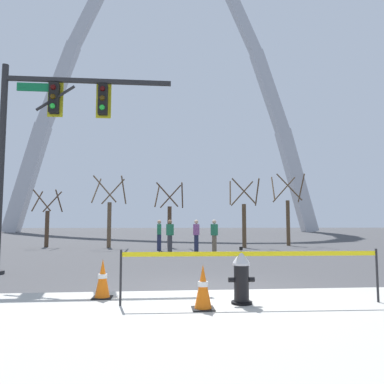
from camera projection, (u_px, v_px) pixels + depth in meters
name	position (u px, v px, depth m)	size (l,w,h in m)	color
ground_plane	(207.00, 292.00, 7.35)	(240.00, 240.00, 0.00)	#3D3D3F
sidewalk_near_curb	(257.00, 365.00, 3.55)	(40.00, 8.00, 0.01)	#A8A59E
fire_hydrant	(241.00, 277.00, 6.28)	(0.46, 0.48, 0.99)	black
caution_tape_barrier	(252.00, 267.00, 6.27)	(4.56, 0.16, 0.95)	#232326
traffic_cone_by_hydrant	(103.00, 279.00, 6.73)	(0.36, 0.36, 0.73)	black
traffic_cone_mid_sidewalk	(203.00, 287.00, 5.86)	(0.36, 0.36, 0.73)	black
traffic_signal_gantry	(44.00, 131.00, 10.37)	(5.02, 0.44, 6.00)	#232326
monument_arch	(167.00, 95.00, 62.25)	(52.29, 2.27, 54.09)	#B2B5BC
tree_far_left	(47.00, 222.00, 21.68)	(1.60, 1.61, 3.43)	#473323
tree_left_mid	(109.00, 216.00, 21.34)	(1.94, 1.95, 4.20)	brown
tree_center_left	(169.00, 219.00, 21.34)	(1.76, 1.77, 3.81)	#473323
tree_center_right	(244.00, 217.00, 21.07)	(1.85, 1.86, 4.01)	brown
tree_right_mid	(288.00, 214.00, 23.22)	(2.10, 2.11, 4.56)	brown
pedestrian_walking_left	(159.00, 235.00, 18.71)	(0.22, 0.35, 1.59)	#232847
pedestrian_standing_center	(170.00, 236.00, 17.34)	(0.36, 0.39, 1.59)	#38383D
pedestrian_walking_right	(196.00, 235.00, 17.82)	(0.34, 0.39, 1.59)	#232847
pedestrian_near_trees	(214.00, 236.00, 17.27)	(0.32, 0.39, 1.59)	brown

